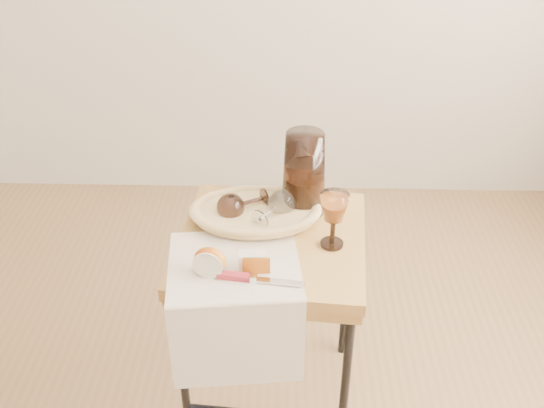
# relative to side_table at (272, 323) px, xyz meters

# --- Properties ---
(side_table) EXTENTS (0.55, 0.55, 0.64)m
(side_table) POSITION_rel_side_table_xyz_m (0.00, 0.00, 0.00)
(side_table) COLOR brown
(side_table) RESTS_ON floor
(tea_towel) EXTENTS (0.37, 0.34, 0.01)m
(tea_towel) POSITION_rel_side_table_xyz_m (-0.09, -0.13, 0.32)
(tea_towel) COLOR beige
(tea_towel) RESTS_ON side_table
(bread_basket) EXTENTS (0.34, 0.24, 0.05)m
(bread_basket) POSITION_rel_side_table_xyz_m (-0.05, 0.07, 0.34)
(bread_basket) COLOR tan
(bread_basket) RESTS_ON side_table
(goblet_lying_a) EXTENTS (0.15, 0.13, 0.08)m
(goblet_lying_a) POSITION_rel_side_table_xyz_m (-0.08, 0.09, 0.37)
(goblet_lying_a) COLOR #452C24
(goblet_lying_a) RESTS_ON bread_basket
(goblet_lying_b) EXTENTS (0.14, 0.15, 0.08)m
(goblet_lying_b) POSITION_rel_side_table_xyz_m (-0.00, 0.06, 0.37)
(goblet_lying_b) COLOR white
(goblet_lying_b) RESTS_ON bread_basket
(pitcher) EXTENTS (0.22, 0.28, 0.29)m
(pitcher) POSITION_rel_side_table_xyz_m (0.09, 0.14, 0.44)
(pitcher) COLOR black
(pitcher) RESTS_ON side_table
(wine_goblet) EXTENTS (0.08, 0.08, 0.16)m
(wine_goblet) POSITION_rel_side_table_xyz_m (0.16, -0.03, 0.40)
(wine_goblet) COLOR white
(wine_goblet) RESTS_ON side_table
(apple_half) EXTENTS (0.09, 0.06, 0.08)m
(apple_half) POSITION_rel_side_table_xyz_m (-0.15, -0.16, 0.37)
(apple_half) COLOR #B91101
(apple_half) RESTS_ON tea_towel
(apple_wedge) EXTENTS (0.07, 0.04, 0.05)m
(apple_wedge) POSITION_rel_side_table_xyz_m (-0.05, -0.15, 0.35)
(apple_wedge) COLOR beige
(apple_wedge) RESTS_ON tea_towel
(table_knife) EXTENTS (0.21, 0.05, 0.02)m
(table_knife) POSITION_rel_side_table_xyz_m (-0.03, -0.20, 0.34)
(table_knife) COLOR silver
(table_knife) RESTS_ON tea_towel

